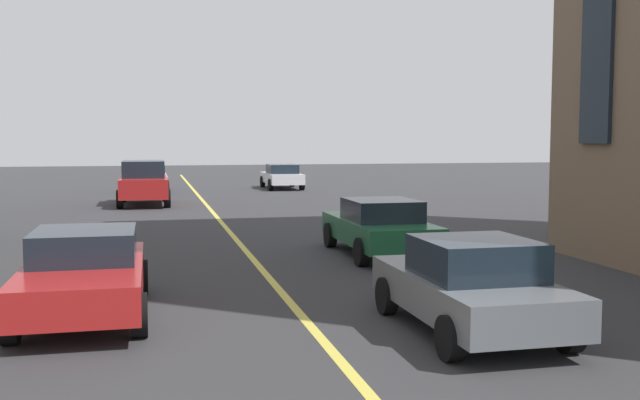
# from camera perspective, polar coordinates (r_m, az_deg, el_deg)

# --- Properties ---
(lane_centre_line) EXTENTS (80.00, 0.16, 0.01)m
(lane_centre_line) POSITION_cam_1_polar(r_m,az_deg,el_deg) (17.86, -5.48, -4.32)
(lane_centre_line) COLOR #D8C64C
(lane_centre_line) RESTS_ON ground_plane
(car_grey_parked_a) EXTENTS (3.90, 1.89, 1.40)m
(car_grey_parked_a) POSITION_cam_1_polar(r_m,az_deg,el_deg) (10.97, 11.64, -6.51)
(car_grey_parked_a) COLOR slate
(car_grey_parked_a) RESTS_ON ground_plane
(car_white_far) EXTENTS (4.40, 1.95, 1.37)m
(car_white_far) POSITION_cam_1_polar(r_m,az_deg,el_deg) (41.19, -2.99, 1.87)
(car_white_far) COLOR silver
(car_white_far) RESTS_ON ground_plane
(car_silver_trailing) EXTENTS (4.40, 1.95, 1.37)m
(car_silver_trailing) POSITION_cam_1_polar(r_m,az_deg,el_deg) (40.22, -13.11, 1.67)
(car_silver_trailing) COLOR #B7BABF
(car_silver_trailing) RESTS_ON ground_plane
(car_red_oncoming) EXTENTS (4.40, 1.95, 1.37)m
(car_red_oncoming) POSITION_cam_1_polar(r_m,az_deg,el_deg) (12.33, -17.85, -5.38)
(car_red_oncoming) COLOR #B21E1E
(car_red_oncoming) RESTS_ON ground_plane
(car_green_mid) EXTENTS (4.40, 1.95, 1.37)m
(car_green_mid) POSITION_cam_1_polar(r_m,az_deg,el_deg) (17.84, 4.66, -2.05)
(car_green_mid) COLOR #1E6038
(car_green_mid) RESTS_ON ground_plane
(car_red_parked_b) EXTENTS (4.70, 2.14, 1.88)m
(car_red_parked_b) POSITION_cam_1_polar(r_m,az_deg,el_deg) (32.08, -13.56, 1.37)
(car_red_parked_b) COLOR #B21E1E
(car_red_parked_b) RESTS_ON ground_plane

